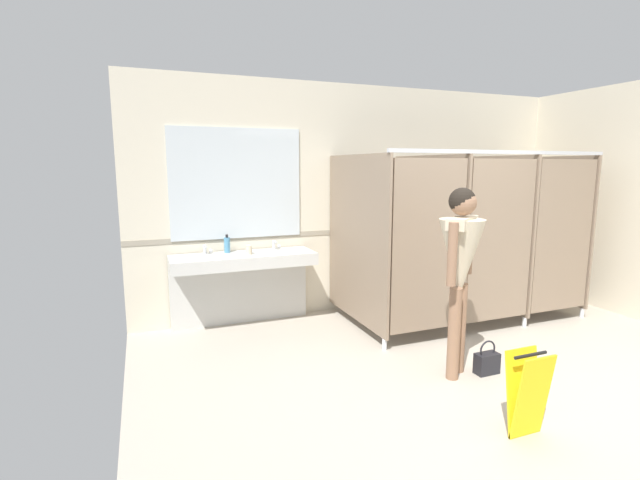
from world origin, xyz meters
TOP-DOWN VIEW (x-y plane):
  - ground_plane at (0.00, 0.00)m, footprint 6.25×5.68m
  - wall_back at (0.00, 2.60)m, footprint 6.25×0.12m
  - wall_back_tile_band at (0.00, 2.53)m, footprint 6.25×0.01m
  - vanity_counter at (-1.82, 2.34)m, footprint 1.66×0.54m
  - mirror_panel at (-1.82, 2.53)m, footprint 1.56×0.02m
  - bathroom_stalls at (0.83, 1.54)m, footprint 2.93×1.51m
  - person_standing at (-0.28, 0.32)m, footprint 0.56×0.56m
  - handbag at (0.01, 0.24)m, footprint 0.22×0.12m
  - soap_dispenser at (-1.98, 2.41)m, footprint 0.07×0.07m
  - paper_cup at (-1.76, 2.21)m, footprint 0.07×0.07m
  - wet_floor_sign at (-0.43, -0.65)m, footprint 0.28×0.19m

SIDE VIEW (x-z plane):
  - ground_plane at x=0.00m, z-range -0.10..0.00m
  - handbag at x=0.01m, z-range -0.05..0.27m
  - wet_floor_sign at x=-0.43m, z-range 0.01..0.63m
  - vanity_counter at x=-1.82m, z-range 0.15..1.16m
  - paper_cup at x=-1.76m, z-range 0.90..1.00m
  - soap_dispenser at x=-1.98m, z-range 0.88..1.10m
  - wall_back_tile_band at x=0.00m, z-range 1.02..1.08m
  - bathroom_stalls at x=0.83m, z-range 0.05..2.12m
  - person_standing at x=-0.28m, z-range 0.24..1.96m
  - wall_back at x=0.00m, z-range 0.00..2.94m
  - mirror_panel at x=-1.82m, z-range 1.05..2.35m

